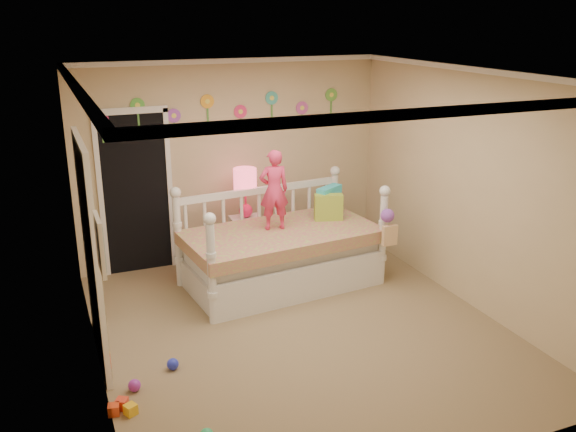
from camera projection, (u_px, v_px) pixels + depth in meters
name	position (u px, v px, depth m)	size (l,w,h in m)	color
floor	(301.00, 330.00, 6.38)	(4.00, 4.50, 0.01)	#7F684C
ceiling	(303.00, 74.00, 5.57)	(4.00, 4.50, 0.01)	white
back_wall	(232.00, 162.00, 7.95)	(4.00, 0.01, 2.60)	tan
left_wall	(87.00, 238.00, 5.25)	(0.01, 4.50, 2.60)	tan
right_wall	(470.00, 189.00, 6.70)	(0.01, 4.50, 2.60)	tan
crown_molding	(303.00, 77.00, 5.58)	(4.00, 4.50, 0.06)	white
daybed	(281.00, 235.00, 7.28)	(2.30, 1.24, 1.25)	white
pillow_turquoise	(329.00, 201.00, 7.71)	(0.38, 0.13, 0.38)	#2AB9D2
pillow_lime	(329.00, 207.00, 7.56)	(0.34, 0.13, 0.33)	#9CBB39
child	(274.00, 190.00, 7.15)	(0.35, 0.23, 0.95)	#F23767
nightstand	(246.00, 241.00, 7.94)	(0.39, 0.30, 0.65)	white
table_lamp	(245.00, 185.00, 7.70)	(0.29, 0.29, 0.64)	#F7215E
closet_doorway	(136.00, 192.00, 7.57)	(0.90, 0.04, 2.07)	black
flower_decals	(224.00, 113.00, 7.71)	(3.40, 0.02, 0.50)	#B2668C
mirror_closet	(91.00, 252.00, 5.61)	(0.07, 1.30, 2.10)	white
wall_picture	(100.00, 245.00, 4.39)	(0.05, 0.34, 0.42)	white
hanging_bag	(388.00, 228.00, 7.11)	(0.20, 0.16, 0.36)	beige
toy_scatter	(156.00, 406.00, 5.05)	(0.80, 1.30, 0.11)	#996666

